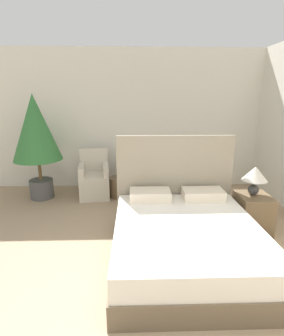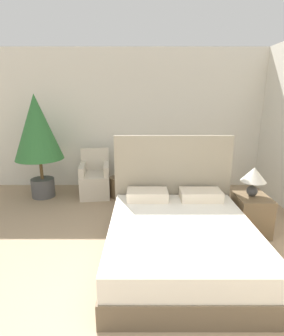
% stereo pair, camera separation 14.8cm
% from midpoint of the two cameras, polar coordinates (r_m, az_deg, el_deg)
% --- Properties ---
extents(wall_back, '(10.00, 0.06, 2.90)m').
position_cam_midpoint_polar(wall_back, '(5.69, -0.97, 10.34)').
color(wall_back, silver).
rests_on(wall_back, ground_plane).
extents(bed, '(1.72, 1.98, 1.40)m').
position_cam_midpoint_polar(bed, '(3.32, 7.88, -14.44)').
color(bed, brown).
rests_on(bed, ground_plane).
extents(armchair_near_window_left, '(0.65, 0.74, 0.92)m').
position_cam_midpoint_polar(armchair_near_window_left, '(5.34, -11.08, -2.92)').
color(armchair_near_window_left, beige).
rests_on(armchair_near_window_left, ground_plane).
extents(armchair_near_window_right, '(0.62, 0.72, 0.92)m').
position_cam_midpoint_polar(armchair_near_window_right, '(5.27, -1.06, -2.88)').
color(armchair_near_window_right, beige).
rests_on(armchair_near_window_right, ground_plane).
extents(potted_palm, '(0.90, 0.90, 2.00)m').
position_cam_midpoint_polar(potted_palm, '(5.33, -22.87, 7.23)').
color(potted_palm, '#4C4C4C').
rests_on(potted_palm, ground_plane).
extents(nightstand, '(0.45, 0.50, 0.56)m').
position_cam_midpoint_polar(nightstand, '(4.20, 21.99, -9.13)').
color(nightstand, brown).
rests_on(nightstand, ground_plane).
extents(table_lamp, '(0.35, 0.35, 0.42)m').
position_cam_midpoint_polar(table_lamp, '(4.03, 22.40, -1.53)').
color(table_lamp, '#333333').
rests_on(table_lamp, nightstand).
extents(side_table, '(0.34, 0.34, 0.40)m').
position_cam_midpoint_polar(side_table, '(5.25, -6.12, -4.14)').
color(side_table, brown).
rests_on(side_table, ground_plane).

